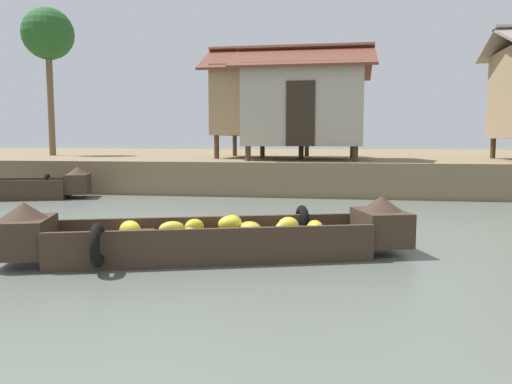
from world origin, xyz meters
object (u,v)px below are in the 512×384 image
object	(u,v)px
stilt_house_mid_left	(304,105)
palm_tree_near	(48,36)
stilt_house_left	(265,101)
banana_boat	(214,236)

from	to	relation	value
stilt_house_mid_left	palm_tree_near	bearing A→B (deg)	166.41
palm_tree_near	stilt_house_mid_left	bearing A→B (deg)	-13.59
palm_tree_near	stilt_house_left	bearing A→B (deg)	-5.91
stilt_house_mid_left	banana_boat	bearing A→B (deg)	-93.35
stilt_house_left	stilt_house_mid_left	xyz separation A→B (m)	(1.45, -1.52, -0.27)
stilt_house_left	palm_tree_near	bearing A→B (deg)	174.09
banana_boat	stilt_house_mid_left	bearing A→B (deg)	86.65
stilt_house_left	stilt_house_mid_left	size ratio (longest dim) A/B	0.92
stilt_house_left	stilt_house_mid_left	bearing A→B (deg)	-46.31
stilt_house_left	palm_tree_near	world-z (taller)	palm_tree_near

